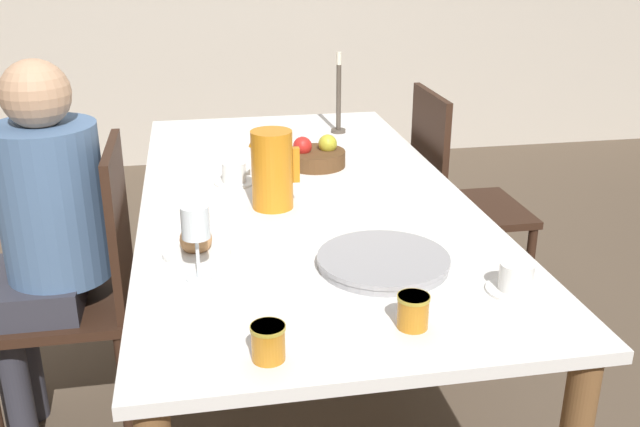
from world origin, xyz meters
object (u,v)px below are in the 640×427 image
at_px(bread_plate, 196,244).
at_px(jam_jar_red, 413,310).
at_px(teacup_across, 234,175).
at_px(serving_tray, 383,261).
at_px(candlestick_tall, 339,102).
at_px(person_seated, 43,226).
at_px(chair_person_side, 84,287).
at_px(red_pitcher, 272,169).
at_px(chair_opposite, 455,199).
at_px(teacup_near_person, 516,280).
at_px(wine_glass_water, 196,226).
at_px(jam_jar_amber, 268,341).
at_px(fruit_bowl, 316,156).

bearing_deg(bread_plate, jam_jar_red, -46.20).
xyz_separation_m(teacup_across, serving_tray, (0.32, -0.70, -0.02)).
bearing_deg(teacup_across, candlestick_tall, 50.42).
bearing_deg(person_seated, teacup_across, -67.75).
relative_size(chair_person_side, red_pitcher, 3.92).
xyz_separation_m(chair_opposite, serving_tray, (-0.58, -1.00, 0.24)).
bearing_deg(teacup_near_person, serving_tray, 145.88).
bearing_deg(chair_opposite, wine_glass_water, -46.33).
bearing_deg(serving_tray, red_pitcher, 115.49).
height_order(chair_person_side, serving_tray, chair_person_side).
xyz_separation_m(teacup_near_person, candlestick_tall, (-0.12, 1.46, 0.10)).
bearing_deg(chair_opposite, serving_tray, -29.97).
relative_size(teacup_near_person, teacup_across, 1.00).
bearing_deg(red_pitcher, bread_plate, -128.60).
bearing_deg(teacup_near_person, bread_plate, 154.27).
xyz_separation_m(chair_opposite, candlestick_tall, (-0.43, 0.27, 0.35)).
height_order(wine_glass_water, jam_jar_red, wine_glass_water).
distance_m(chair_person_side, teacup_across, 0.59).
height_order(bread_plate, jam_jar_red, bread_plate).
bearing_deg(red_pitcher, chair_opposite, 34.04).
distance_m(teacup_across, jam_jar_amber, 1.06).
distance_m(wine_glass_water, teacup_across, 0.71).
xyz_separation_m(wine_glass_water, teacup_near_person, (0.72, -0.20, -0.11)).
relative_size(teacup_across, jam_jar_amber, 1.81).
bearing_deg(fruit_bowl, teacup_near_person, -74.23).
xyz_separation_m(chair_person_side, chair_opposite, (1.38, 0.53, 0.00)).
bearing_deg(fruit_bowl, chair_opposite, 14.79).
relative_size(wine_glass_water, serving_tray, 0.56).
bearing_deg(teacup_across, serving_tray, -65.56).
relative_size(chair_opposite, person_seated, 0.79).
height_order(teacup_across, jam_jar_amber, jam_jar_amber).
relative_size(person_seated, fruit_bowl, 5.63).
relative_size(person_seated, bread_plate, 6.58).
distance_m(chair_opposite, teacup_near_person, 1.25).
xyz_separation_m(teacup_near_person, bread_plate, (-0.72, 0.35, -0.00)).
height_order(chair_opposite, bread_plate, chair_opposite).
distance_m(chair_person_side, teacup_near_person, 1.28).
bearing_deg(wine_glass_water, serving_tray, -2.21).
bearing_deg(red_pitcher, wine_glass_water, -117.64).
xyz_separation_m(jam_jar_amber, fruit_bowl, (0.31, 1.20, -0.00)).
distance_m(wine_glass_water, fruit_bowl, 0.94).
relative_size(wine_glass_water, jam_jar_amber, 2.51).
relative_size(chair_person_side, jam_jar_amber, 12.57).
xyz_separation_m(red_pitcher, teacup_near_person, (0.49, -0.64, -0.09)).
bearing_deg(chair_person_side, chair_opposite, -69.15).
bearing_deg(jam_jar_amber, teacup_near_person, 16.54).
height_order(person_seated, candlestick_tall, person_seated).
xyz_separation_m(teacup_across, candlestick_tall, (0.47, 0.57, 0.10)).
bearing_deg(person_seated, serving_tray, -117.80).
xyz_separation_m(chair_person_side, bread_plate, (0.35, -0.31, 0.25)).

